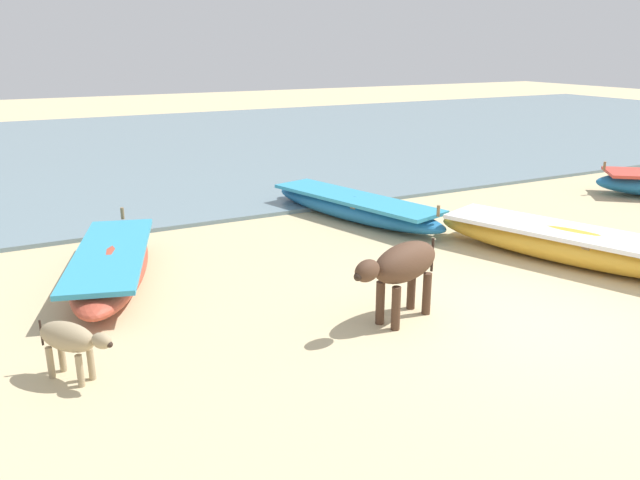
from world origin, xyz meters
TOP-DOWN VIEW (x-y plane):
  - ground at (0.00, 0.00)m, footprint 80.00×80.00m
  - sea_water at (0.00, 16.22)m, footprint 60.00×20.00m
  - fishing_boat_1 at (-4.50, 3.96)m, footprint 2.05×3.94m
  - fishing_boat_3 at (2.28, 1.43)m, footprint 2.71×4.82m
  - fishing_boat_4 at (0.46, 5.28)m, footprint 2.13×4.56m
  - cow_adult_dark at (-1.46, 0.86)m, footprint 1.54×0.80m
  - calf_far_dun at (-5.38, 1.23)m, footprint 0.75×0.88m

SIDE VIEW (x-z plane):
  - ground at x=0.00m, z-range 0.00..0.00m
  - sea_water at x=0.00m, z-range 0.00..0.08m
  - fishing_boat_4 at x=0.46m, z-range -0.08..0.59m
  - fishing_boat_1 at x=-4.50m, z-range -0.08..0.62m
  - fishing_boat_3 at x=2.28m, z-range -0.08..0.66m
  - calf_far_dun at x=-5.38m, z-range 0.14..0.79m
  - cow_adult_dark at x=-1.46m, z-range 0.22..1.25m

